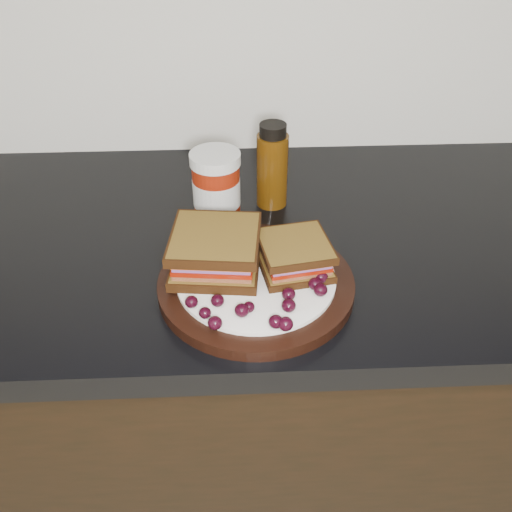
{
  "coord_description": "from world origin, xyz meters",
  "views": [
    {
      "loc": [
        -0.05,
        0.94,
        1.44
      ],
      "look_at": [
        -0.02,
        1.56,
        0.96
      ],
      "focal_mm": 40.0,
      "sensor_mm": 36.0,
      "label": 1
    }
  ],
  "objects": [
    {
      "name": "condiment_jar",
      "position": [
        -0.08,
        1.75,
        0.96
      ],
      "size": [
        0.11,
        0.11,
        0.12
      ],
      "primitive_type": "cylinder",
      "rotation": [
        0.0,
        0.0,
        0.41
      ],
      "color": "maroon",
      "rests_on": "countertop"
    },
    {
      "name": "grape_13",
      "position": [
        0.07,
        1.56,
        0.93
      ],
      "size": [
        0.02,
        0.02,
        0.02
      ],
      "primitive_type": "ellipsoid",
      "color": "black",
      "rests_on": "plate"
    },
    {
      "name": "grape_6",
      "position": [
        -0.0,
        1.45,
        0.93
      ],
      "size": [
        0.02,
        0.02,
        0.02
      ],
      "primitive_type": "ellipsoid",
      "color": "black",
      "rests_on": "plate"
    },
    {
      "name": "oil_bottle",
      "position": [
        0.01,
        1.79,
        0.97
      ],
      "size": [
        0.06,
        0.06,
        0.15
      ],
      "primitive_type": "cylinder",
      "rotation": [
        0.0,
        0.0,
        -0.24
      ],
      "color": "#462707",
      "rests_on": "countertop"
    },
    {
      "name": "grape_8",
      "position": [
        0.01,
        1.48,
        0.93
      ],
      "size": [
        0.02,
        0.02,
        0.02
      ],
      "primitive_type": "ellipsoid",
      "color": "black",
      "rests_on": "plate"
    },
    {
      "name": "grape_4",
      "position": [
        -0.05,
        1.48,
        0.93
      ],
      "size": [
        0.02,
        0.02,
        0.02
      ],
      "primitive_type": "ellipsoid",
      "color": "black",
      "rests_on": "plate"
    },
    {
      "name": "grape_15",
      "position": [
        0.03,
        1.58,
        0.93
      ],
      "size": [
        0.02,
        0.02,
        0.02
      ],
      "primitive_type": "ellipsoid",
      "color": "black",
      "rests_on": "plate"
    },
    {
      "name": "grape_14",
      "position": [
        0.04,
        1.58,
        0.93
      ],
      "size": [
        0.02,
        0.02,
        0.02
      ],
      "primitive_type": "ellipsoid",
      "color": "black",
      "rests_on": "plate"
    },
    {
      "name": "countertop",
      "position": [
        0.0,
        1.7,
        0.88
      ],
      "size": [
        3.98,
        0.6,
        0.04
      ],
      "primitive_type": "cube",
      "color": "black",
      "rests_on": "base_cabinets"
    },
    {
      "name": "grape_20",
      "position": [
        -0.09,
        1.55,
        0.93
      ],
      "size": [
        0.02,
        0.02,
        0.01
      ],
      "primitive_type": "ellipsoid",
      "color": "black",
      "rests_on": "plate"
    },
    {
      "name": "sandwich_right",
      "position": [
        0.03,
        1.57,
        0.95
      ],
      "size": [
        0.11,
        0.11,
        0.04
      ],
      "primitive_type": null,
      "rotation": [
        0.0,
        0.0,
        0.17
      ],
      "color": "brown",
      "rests_on": "plate"
    },
    {
      "name": "grape_3",
      "position": [
        -0.08,
        1.46,
        0.93
      ],
      "size": [
        0.02,
        0.02,
        0.02
      ],
      "primitive_type": "ellipsoid",
      "color": "black",
      "rests_on": "plate"
    },
    {
      "name": "grape_17",
      "position": [
        -0.08,
        1.59,
        0.93
      ],
      "size": [
        0.02,
        0.02,
        0.02
      ],
      "primitive_type": "ellipsoid",
      "color": "black",
      "rests_on": "plate"
    },
    {
      "name": "plate",
      "position": [
        -0.02,
        1.56,
        0.91
      ],
      "size": [
        0.28,
        0.28,
        0.02
      ],
      "primitive_type": "cylinder",
      "color": "black",
      "rests_on": "countertop"
    },
    {
      "name": "grape_22",
      "position": [
        -0.07,
        1.59,
        0.93
      ],
      "size": [
        0.02,
        0.02,
        0.02
      ],
      "primitive_type": "ellipsoid",
      "color": "black",
      "rests_on": "plate"
    },
    {
      "name": "grape_0",
      "position": [
        -0.11,
        1.5,
        0.93
      ],
      "size": [
        0.02,
        0.02,
        0.02
      ],
      "primitive_type": "ellipsoid",
      "color": "black",
      "rests_on": "plate"
    },
    {
      "name": "sandwich_left",
      "position": [
        -0.08,
        1.58,
        0.95
      ],
      "size": [
        0.14,
        0.14,
        0.06
      ],
      "primitive_type": null,
      "rotation": [
        0.0,
        0.0,
        -0.1
      ],
      "color": "brown",
      "rests_on": "plate"
    },
    {
      "name": "grape_21",
      "position": [
        -0.09,
        1.54,
        0.93
      ],
      "size": [
        0.02,
        0.02,
        0.02
      ],
      "primitive_type": "ellipsoid",
      "color": "black",
      "rests_on": "plate"
    },
    {
      "name": "grape_18",
      "position": [
        -0.09,
        1.58,
        0.93
      ],
      "size": [
        0.02,
        0.02,
        0.02
      ],
      "primitive_type": "ellipsoid",
      "color": "black",
      "rests_on": "plate"
    },
    {
      "name": "grape_23",
      "position": [
        -0.11,
        1.58,
        0.93
      ],
      "size": [
        0.02,
        0.02,
        0.02
      ],
      "primitive_type": "ellipsoid",
      "color": "black",
      "rests_on": "plate"
    },
    {
      "name": "grape_16",
      "position": [
        -0.07,
        1.61,
        0.93
      ],
      "size": [
        0.02,
        0.02,
        0.02
      ],
      "primitive_type": "ellipsoid",
      "color": "black",
      "rests_on": "plate"
    },
    {
      "name": "base_cabinets",
      "position": [
        0.0,
        1.7,
        0.43
      ],
      "size": [
        3.96,
        0.58,
        0.86
      ],
      "primitive_type": "cube",
      "color": "black",
      "rests_on": "ground_plane"
    },
    {
      "name": "grape_12",
      "position": [
        0.07,
        1.54,
        0.93
      ],
      "size": [
        0.02,
        0.02,
        0.02
      ],
      "primitive_type": "ellipsoid",
      "color": "black",
      "rests_on": "plate"
    },
    {
      "name": "grape_24",
      "position": [
        -0.1,
        1.55,
        0.93
      ],
      "size": [
        0.02,
        0.02,
        0.02
      ],
      "primitive_type": "ellipsoid",
      "color": "black",
      "rests_on": "plate"
    },
    {
      "name": "grape_7",
      "position": [
        0.01,
        1.45,
        0.93
      ],
      "size": [
        0.02,
        0.02,
        0.02
      ],
      "primitive_type": "ellipsoid",
      "color": "black",
      "rests_on": "plate"
    },
    {
      "name": "grape_9",
      "position": [
        0.02,
        1.51,
        0.93
      ],
      "size": [
        0.02,
        0.02,
        0.02
      ],
      "primitive_type": "ellipsoid",
      "color": "black",
      "rests_on": "plate"
    },
    {
      "name": "grape_10",
      "position": [
        0.06,
        1.51,
        0.93
      ],
      "size": [
        0.02,
        0.02,
        0.02
      ],
      "primitive_type": "ellipsoid",
      "color": "black",
      "rests_on": "plate"
    },
    {
      "name": "grape_1",
      "position": [
        -0.08,
        1.5,
        0.93
      ],
      "size": [
        0.02,
        0.02,
        0.02
      ],
      "primitive_type": "ellipsoid",
      "color": "black",
      "rests_on": "plate"
    },
    {
      "name": "grape_19",
      "position": [
        -0.1,
        1.58,
        0.93
      ],
      "size": [
        0.02,
        0.02,
        0.02
      ],
      "primitive_type": "ellipsoid",
      "color": "black",
      "rests_on": "plate"
    },
    {
      "name": "grape_5",
      "position": [
        -0.04,
        1.48,
        0.93
      ],
      "size": [
        0.02,
        0.02,
        0.01
      ],
      "primitive_type": "ellipsoid",
      "color": "black",
      "rests_on": "plate"
    },
    {
      "name": "grape_11",
      "position": [
        0.05,
        1.53,
        0.93
      ],
      "size": [
        0.02,
        0.02,
        0.02
      ],
      "primitive_type": "ellipsoid",
      "color": "black",
      "rests_on": "plate"
    },
    {
      "name": "grape_2",
      "position": [
        -0.09,
        1.48,
        0.93
      ],
      "size": [
        0.02,
        0.02,
        0.02
      ],
      "primitive_type": "ellipsoid",
      "color": "black",
      "rests_on": "plate"
    }
  ]
}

